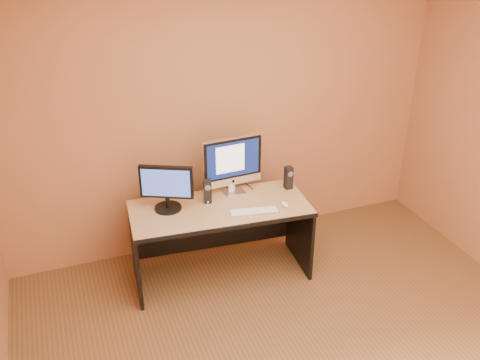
# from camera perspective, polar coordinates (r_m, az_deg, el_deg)

# --- Properties ---
(walls) EXTENTS (4.00, 4.00, 2.60)m
(walls) POSITION_cam_1_polar(r_m,az_deg,el_deg) (3.07, 10.62, -4.49)
(walls) COLOR #A96A44
(walls) RESTS_ON ground
(desk) EXTENTS (1.52, 0.77, 0.68)m
(desk) POSITION_cam_1_polar(r_m,az_deg,el_deg) (4.59, -2.08, -6.57)
(desk) COLOR tan
(desk) RESTS_ON ground
(imac) EXTENTS (0.53, 0.22, 0.51)m
(imac) POSITION_cam_1_polar(r_m,az_deg,el_deg) (4.51, -0.70, 1.51)
(imac) COLOR silver
(imac) RESTS_ON desk
(second_monitor) EXTENTS (0.49, 0.39, 0.39)m
(second_monitor) POSITION_cam_1_polar(r_m,az_deg,el_deg) (4.32, -7.82, -0.86)
(second_monitor) COLOR black
(second_monitor) RESTS_ON desk
(speaker_left) EXTENTS (0.07, 0.08, 0.20)m
(speaker_left) POSITION_cam_1_polar(r_m,az_deg,el_deg) (4.44, -3.49, -1.21)
(speaker_left) COLOR black
(speaker_left) RESTS_ON desk
(speaker_right) EXTENTS (0.06, 0.07, 0.20)m
(speaker_right) POSITION_cam_1_polar(r_m,az_deg,el_deg) (4.67, 5.20, 0.24)
(speaker_right) COLOR black
(speaker_right) RESTS_ON desk
(keyboard) EXTENTS (0.41, 0.18, 0.02)m
(keyboard) POSITION_cam_1_polar(r_m,az_deg,el_deg) (4.33, 1.57, -3.34)
(keyboard) COLOR silver
(keyboard) RESTS_ON desk
(mouse) EXTENTS (0.06, 0.10, 0.03)m
(mouse) POSITION_cam_1_polar(r_m,az_deg,el_deg) (4.43, 4.81, -2.58)
(mouse) COLOR white
(mouse) RESTS_ON desk
(cable_a) EXTENTS (0.03, 0.20, 0.01)m
(cable_a) POSITION_cam_1_polar(r_m,az_deg,el_deg) (4.74, 0.80, -0.50)
(cable_a) COLOR black
(cable_a) RESTS_ON desk
(cable_b) EXTENTS (0.07, 0.16, 0.01)m
(cable_b) POSITION_cam_1_polar(r_m,az_deg,el_deg) (4.68, -1.37, -0.88)
(cable_b) COLOR black
(cable_b) RESTS_ON desk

